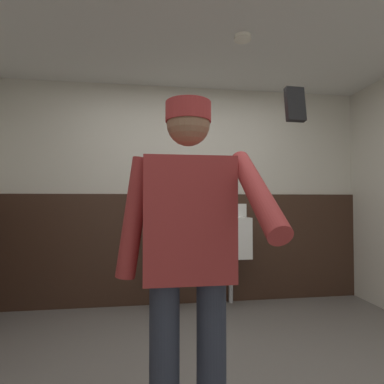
{
  "coord_description": "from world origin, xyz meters",
  "views": [
    {
      "loc": [
        -0.36,
        -1.65,
        1.2
      ],
      "look_at": [
        -0.1,
        0.31,
        1.25
      ],
      "focal_mm": 27.23,
      "sensor_mm": 36.0,
      "label": 1
    }
  ],
  "objects_px": {
    "urinal_left": "(167,238)",
    "urinal_middle": "(233,237)",
    "person": "(188,249)",
    "cell_phone": "(295,104)"
  },
  "relations": [
    {
      "from": "urinal_left",
      "to": "urinal_middle",
      "type": "distance_m",
      "value": 0.75
    },
    {
      "from": "urinal_left",
      "to": "urinal_middle",
      "type": "xyz_separation_m",
      "value": [
        0.75,
        0.0,
        0.0
      ]
    },
    {
      "from": "urinal_left",
      "to": "urinal_middle",
      "type": "relative_size",
      "value": 1.0
    },
    {
      "from": "urinal_middle",
      "to": "urinal_left",
      "type": "bearing_deg",
      "value": 180.0
    },
    {
      "from": "urinal_middle",
      "to": "person",
      "type": "height_order",
      "value": "person"
    },
    {
      "from": "urinal_left",
      "to": "cell_phone",
      "type": "distance_m",
      "value": 2.51
    },
    {
      "from": "urinal_left",
      "to": "person",
      "type": "distance_m",
      "value": 1.9
    },
    {
      "from": "urinal_left",
      "to": "cell_phone",
      "type": "relative_size",
      "value": 11.27
    },
    {
      "from": "urinal_left",
      "to": "person",
      "type": "bearing_deg",
      "value": -89.68
    },
    {
      "from": "person",
      "to": "urinal_middle",
      "type": "bearing_deg",
      "value": 68.65
    }
  ]
}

